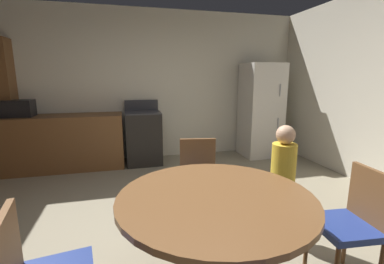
{
  "coord_description": "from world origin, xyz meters",
  "views": [
    {
      "loc": [
        -0.5,
        -2.19,
        1.5
      ],
      "look_at": [
        0.21,
        0.63,
        0.91
      ],
      "focal_mm": 24.95,
      "sensor_mm": 36.0,
      "label": 1
    }
  ],
  "objects_px": {
    "refrigerator": "(261,110)",
    "microwave": "(18,108)",
    "chair_east": "(354,219)",
    "chair_north": "(199,176)",
    "person_child": "(282,180)",
    "oven_range": "(143,137)",
    "dining_table": "(215,217)"
  },
  "relations": [
    {
      "from": "microwave",
      "to": "oven_range",
      "type": "bearing_deg",
      "value": 0.11
    },
    {
      "from": "chair_east",
      "to": "person_child",
      "type": "distance_m",
      "value": 0.66
    },
    {
      "from": "chair_north",
      "to": "person_child",
      "type": "relative_size",
      "value": 0.8
    },
    {
      "from": "oven_range",
      "to": "refrigerator",
      "type": "height_order",
      "value": "refrigerator"
    },
    {
      "from": "chair_north",
      "to": "chair_east",
      "type": "xyz_separation_m",
      "value": [
        0.85,
        -1.11,
        0.0
      ]
    },
    {
      "from": "refrigerator",
      "to": "person_child",
      "type": "xyz_separation_m",
      "value": [
        -1.15,
        -2.57,
        -0.3
      ]
    },
    {
      "from": "chair_east",
      "to": "oven_range",
      "type": "bearing_deg",
      "value": -63.24
    },
    {
      "from": "oven_range",
      "to": "chair_east",
      "type": "bearing_deg",
      "value": -68.68
    },
    {
      "from": "person_child",
      "to": "refrigerator",
      "type": "bearing_deg",
      "value": -146.3
    },
    {
      "from": "refrigerator",
      "to": "chair_north",
      "type": "distance_m",
      "value": 2.79
    },
    {
      "from": "refrigerator",
      "to": "microwave",
      "type": "bearing_deg",
      "value": 179.31
    },
    {
      "from": "oven_range",
      "to": "person_child",
      "type": "xyz_separation_m",
      "value": [
        1.08,
        -2.63,
        0.11
      ]
    },
    {
      "from": "microwave",
      "to": "chair_east",
      "type": "height_order",
      "value": "microwave"
    },
    {
      "from": "microwave",
      "to": "dining_table",
      "type": "distance_m",
      "value": 3.84
    },
    {
      "from": "microwave",
      "to": "chair_north",
      "type": "distance_m",
      "value": 3.2
    },
    {
      "from": "microwave",
      "to": "dining_table",
      "type": "relative_size",
      "value": 0.35
    },
    {
      "from": "oven_range",
      "to": "microwave",
      "type": "xyz_separation_m",
      "value": [
        -1.91,
        -0.0,
        0.56
      ]
    },
    {
      "from": "chair_east",
      "to": "dining_table",
      "type": "bearing_deg",
      "value": -0.0
    },
    {
      "from": "dining_table",
      "to": "chair_north",
      "type": "height_order",
      "value": "chair_north"
    },
    {
      "from": "refrigerator",
      "to": "chair_east",
      "type": "relative_size",
      "value": 2.02
    },
    {
      "from": "microwave",
      "to": "chair_north",
      "type": "relative_size",
      "value": 0.51
    },
    {
      "from": "dining_table",
      "to": "chair_east",
      "type": "xyz_separation_m",
      "value": [
        1.02,
        -0.1,
        -0.11
      ]
    },
    {
      "from": "dining_table",
      "to": "chair_north",
      "type": "relative_size",
      "value": 1.46
    },
    {
      "from": "refrigerator",
      "to": "chair_north",
      "type": "height_order",
      "value": "refrigerator"
    },
    {
      "from": "refrigerator",
      "to": "oven_range",
      "type": "bearing_deg",
      "value": 178.62
    },
    {
      "from": "microwave",
      "to": "chair_east",
      "type": "relative_size",
      "value": 0.51
    },
    {
      "from": "chair_north",
      "to": "chair_east",
      "type": "bearing_deg",
      "value": 47.05
    },
    {
      "from": "chair_north",
      "to": "person_child",
      "type": "xyz_separation_m",
      "value": [
        0.66,
        -0.49,
        0.08
      ]
    },
    {
      "from": "chair_north",
      "to": "oven_range",
      "type": "bearing_deg",
      "value": -159.45
    },
    {
      "from": "refrigerator",
      "to": "person_child",
      "type": "height_order",
      "value": "refrigerator"
    },
    {
      "from": "chair_north",
      "to": "refrigerator",
      "type": "bearing_deg",
      "value": 148.47
    },
    {
      "from": "oven_range",
      "to": "dining_table",
      "type": "bearing_deg",
      "value": -85.56
    }
  ]
}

